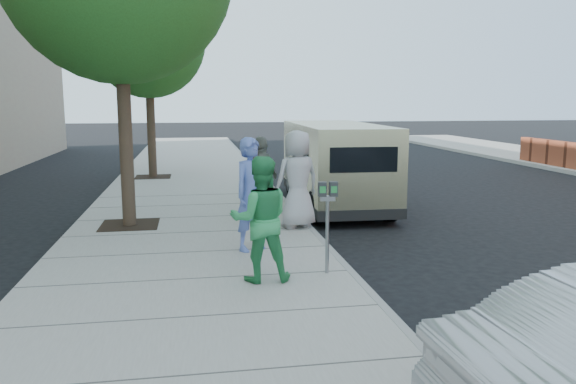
{
  "coord_description": "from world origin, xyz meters",
  "views": [
    {
      "loc": [
        -0.95,
        -9.65,
        2.79
      ],
      "look_at": [
        0.77,
        0.39,
        1.1
      ],
      "focal_mm": 35.0,
      "sensor_mm": 36.0,
      "label": 1
    }
  ],
  "objects_px": {
    "parking_meter": "(328,207)",
    "person_gray_shirt": "(297,179)",
    "van": "(335,163)",
    "person_green_shirt": "(260,219)",
    "tree_far": "(149,35)",
    "person_officer": "(252,194)",
    "person_striped_polo": "(262,180)"
  },
  "relations": [
    {
      "from": "tree_far",
      "to": "person_gray_shirt",
      "type": "height_order",
      "value": "tree_far"
    },
    {
      "from": "tree_far",
      "to": "person_gray_shirt",
      "type": "distance_m",
      "value": 9.82
    },
    {
      "from": "tree_far",
      "to": "person_officer",
      "type": "height_order",
      "value": "tree_far"
    },
    {
      "from": "parking_meter",
      "to": "person_striped_polo",
      "type": "xyz_separation_m",
      "value": [
        -0.53,
        3.79,
        -0.09
      ]
    },
    {
      "from": "parking_meter",
      "to": "van",
      "type": "bearing_deg",
      "value": 78.68
    },
    {
      "from": "person_officer",
      "to": "person_green_shirt",
      "type": "relative_size",
      "value": 1.09
    },
    {
      "from": "tree_far",
      "to": "person_striped_polo",
      "type": "bearing_deg",
      "value": -70.37
    },
    {
      "from": "van",
      "to": "person_green_shirt",
      "type": "distance_m",
      "value": 6.78
    },
    {
      "from": "person_green_shirt",
      "to": "person_striped_polo",
      "type": "relative_size",
      "value": 0.99
    },
    {
      "from": "van",
      "to": "person_gray_shirt",
      "type": "bearing_deg",
      "value": -116.37
    },
    {
      "from": "van",
      "to": "person_officer",
      "type": "relative_size",
      "value": 2.96
    },
    {
      "from": "parking_meter",
      "to": "person_officer",
      "type": "relative_size",
      "value": 0.71
    },
    {
      "from": "tree_far",
      "to": "van",
      "type": "height_order",
      "value": "tree_far"
    },
    {
      "from": "tree_far",
      "to": "person_gray_shirt",
      "type": "bearing_deg",
      "value": -67.85
    },
    {
      "from": "person_green_shirt",
      "to": "person_gray_shirt",
      "type": "height_order",
      "value": "person_gray_shirt"
    },
    {
      "from": "parking_meter",
      "to": "person_gray_shirt",
      "type": "height_order",
      "value": "person_gray_shirt"
    },
    {
      "from": "tree_far",
      "to": "person_gray_shirt",
      "type": "relative_size",
      "value": 3.21
    },
    {
      "from": "van",
      "to": "person_gray_shirt",
      "type": "xyz_separation_m",
      "value": [
        -1.54,
        -2.9,
        0.02
      ]
    },
    {
      "from": "tree_far",
      "to": "person_green_shirt",
      "type": "height_order",
      "value": "tree_far"
    },
    {
      "from": "person_gray_shirt",
      "to": "person_striped_polo",
      "type": "relative_size",
      "value": 1.09
    },
    {
      "from": "person_officer",
      "to": "person_striped_polo",
      "type": "relative_size",
      "value": 1.07
    },
    {
      "from": "person_officer",
      "to": "van",
      "type": "bearing_deg",
      "value": 24.77
    },
    {
      "from": "tree_far",
      "to": "parking_meter",
      "type": "relative_size",
      "value": 4.59
    },
    {
      "from": "parking_meter",
      "to": "person_green_shirt",
      "type": "height_order",
      "value": "person_green_shirt"
    },
    {
      "from": "parking_meter",
      "to": "person_striped_polo",
      "type": "relative_size",
      "value": 0.76
    },
    {
      "from": "person_green_shirt",
      "to": "van",
      "type": "bearing_deg",
      "value": -112.34
    },
    {
      "from": "van",
      "to": "parking_meter",
      "type": "bearing_deg",
      "value": -103.81
    },
    {
      "from": "parking_meter",
      "to": "person_officer",
      "type": "xyz_separation_m",
      "value": [
        -0.98,
        1.54,
        -0.03
      ]
    },
    {
      "from": "tree_far",
      "to": "person_striped_polo",
      "type": "height_order",
      "value": "tree_far"
    },
    {
      "from": "parking_meter",
      "to": "person_gray_shirt",
      "type": "bearing_deg",
      "value": 91.8
    },
    {
      "from": "tree_far",
      "to": "person_green_shirt",
      "type": "xyz_separation_m",
      "value": [
        2.26,
        -11.74,
        -3.82
      ]
    },
    {
      "from": "tree_far",
      "to": "van",
      "type": "bearing_deg",
      "value": -48.03
    }
  ]
}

